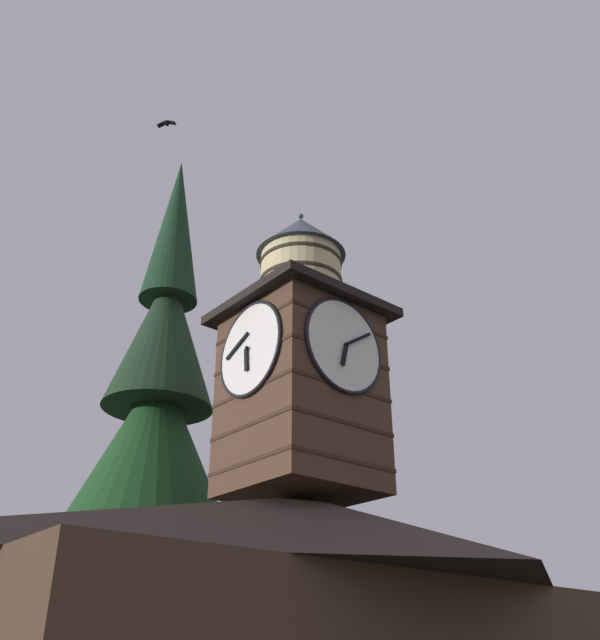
{
  "coord_description": "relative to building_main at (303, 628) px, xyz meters",
  "views": [
    {
      "loc": [
        12.32,
        10.88,
        2.24
      ],
      "look_at": [
        1.24,
        -2.41,
        11.06
      ],
      "focal_mm": 38.76,
      "sensor_mm": 36.0,
      "label": 1
    }
  ],
  "objects": [
    {
      "name": "clock_tower",
      "position": [
        0.0,
        -0.08,
        6.6
      ],
      "size": [
        4.02,
        4.02,
        8.52
      ],
      "color": "#4C3323",
      "rests_on": "building_main"
    },
    {
      "name": "building_main",
      "position": [
        0.0,
        0.0,
        0.0
      ],
      "size": [
        15.68,
        8.87,
        6.08
      ],
      "color": "#422E20",
      "rests_on": "ground_plane"
    },
    {
      "name": "moon",
      "position": [
        -17.78,
        -36.4,
        8.67
      ],
      "size": [
        1.53,
        1.53,
        1.53
      ],
      "color": "silver"
    },
    {
      "name": "pine_tree_behind",
      "position": [
        0.35,
        -7.37,
        4.77
      ],
      "size": [
        7.15,
        7.15,
        21.06
      ],
      "color": "#473323",
      "rests_on": "ground_plane"
    },
    {
      "name": "flying_bird_high",
      "position": [
        3.75,
        -2.07,
        14.24
      ],
      "size": [
        0.48,
        0.58,
        0.14
      ],
      "color": "black"
    }
  ]
}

